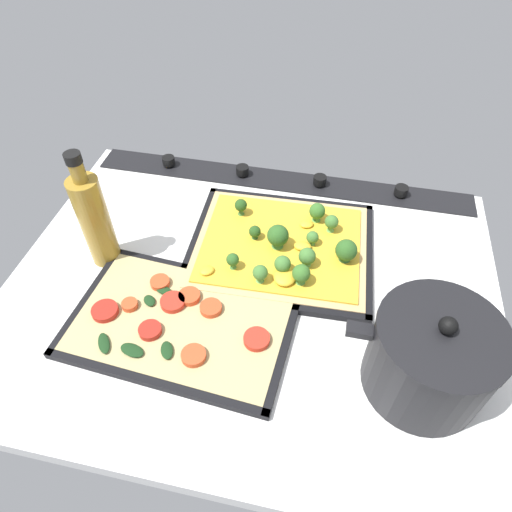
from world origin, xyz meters
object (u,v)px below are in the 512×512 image
baking_tray_back (182,323)px  baking_tray_front (281,249)px  cooking_pot (431,358)px  oil_bottle (94,219)px  broccoli_pizza (285,246)px  veggie_pizza_back (180,321)px

baking_tray_back → baking_tray_front: bearing=-122.8°
cooking_pot → oil_bottle: oil_bottle is taller
baking_tray_front → baking_tray_back: size_ratio=0.94×
broccoli_pizza → oil_bottle: bearing=14.0°
broccoli_pizza → veggie_pizza_back: size_ratio=0.93×
broccoli_pizza → baking_tray_front: bearing=-32.3°
baking_tray_front → veggie_pizza_back: (13.15, 20.02, 0.76)cm
cooking_pot → baking_tray_front: bearing=-42.2°
broccoli_pizza → oil_bottle: (31.99, 7.96, 7.66)cm
baking_tray_front → broccoli_pizza: bearing=147.7°
baking_tray_back → cooking_pot: size_ratio=1.54×
baking_tray_back → cooking_pot: bearing=176.5°
oil_bottle → baking_tray_back: bearing=147.8°
baking_tray_front → broccoli_pizza: size_ratio=1.08×
baking_tray_back → oil_bottle: (18.28, -11.50, 9.17)cm
baking_tray_back → broccoli_pizza: bearing=-125.2°
veggie_pizza_back → oil_bottle: 22.97cm
baking_tray_front → oil_bottle: oil_bottle is taller
veggie_pizza_back → oil_bottle: size_ratio=1.52×
veggie_pizza_back → oil_bottle: oil_bottle is taller
broccoli_pizza → cooking_pot: (-23.74, 21.73, 4.80)cm
broccoli_pizza → veggie_pizza_back: (13.99, 19.49, -0.76)cm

